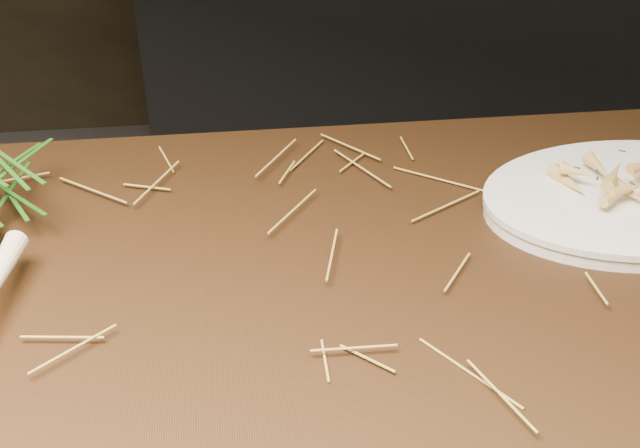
{
  "coord_description": "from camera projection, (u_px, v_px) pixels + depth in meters",
  "views": [
    {
      "loc": [
        -0.33,
        -0.51,
        1.5
      ],
      "look_at": [
        -0.23,
        0.28,
        0.96
      ],
      "focal_mm": 45.0,
      "sensor_mm": 36.0,
      "label": 1
    }
  ],
  "objects": [
    {
      "name": "straw_bedding",
      "position": [
        496.0,
        236.0,
        1.03
      ],
      "size": [
        1.4,
        0.6,
        0.02
      ],
      "primitive_type": null,
      "color": "olive",
      "rests_on": "main_counter"
    },
    {
      "name": "serving_platter",
      "position": [
        639.0,
        202.0,
        1.09
      ],
      "size": [
        0.44,
        0.31,
        0.02
      ],
      "primitive_type": null,
      "rotation": [
        0.0,
        0.0,
        0.04
      ],
      "color": "white",
      "rests_on": "main_counter"
    },
    {
      "name": "back_counter",
      "position": [
        404.0,
        45.0,
        2.88
      ],
      "size": [
        1.82,
        0.62,
        0.84
      ],
      "color": "black",
      "rests_on": "ground"
    }
  ]
}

